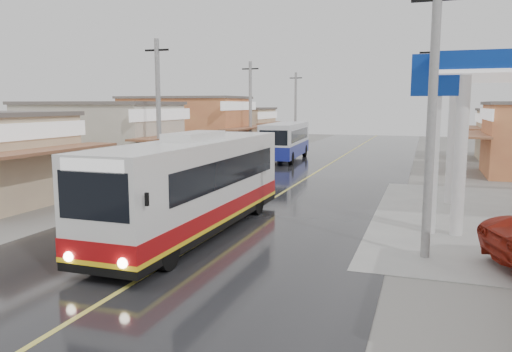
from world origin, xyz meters
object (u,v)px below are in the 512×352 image
Objects in this scene: cyclist at (189,184)px; tyre_stack at (139,193)px; tricycle_far at (176,159)px; second_bus at (285,141)px; tricycle_near at (160,166)px; coach_bus at (196,185)px.

cyclist is 2.13× the size of tyre_stack.
cyclist is at bearing -48.28° from tricycle_far.
tricycle_far is (-4.88, 7.91, 0.22)m from cyclist.
second_bus is 17.34m from cyclist.
cyclist is 0.88× the size of tricycle_near.
tricycle_far reaches higher than tyre_stack.
tyre_stack is (-5.56, 5.15, -1.47)m from coach_bus.
second_bus is at bearing 92.43° from cyclist.
coach_bus reaches higher than tyre_stack.
cyclist reaches higher than tricycle_near.
coach_bus is 7.03m from cyclist.
coach_bus reaches higher than tricycle_near.
tyre_stack is (-2.29, -18.26, -1.37)m from second_bus.
coach_bus reaches higher than cyclist.
tyre_stack is (-2.22, -0.94, -0.42)m from cyclist.
coach_bus is 5.00× the size of tricycle_near.
tyre_stack is at bearing -60.34° from tricycle_near.
tricycle_near is at bearing 136.52° from cyclist.
coach_bus is 12.46m from tricycle_near.
tricycle_near is (-7.21, 10.13, -0.81)m from coach_bus.
coach_bus is 12.07× the size of tyre_stack.
tricycle_near reaches higher than tricycle_far.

